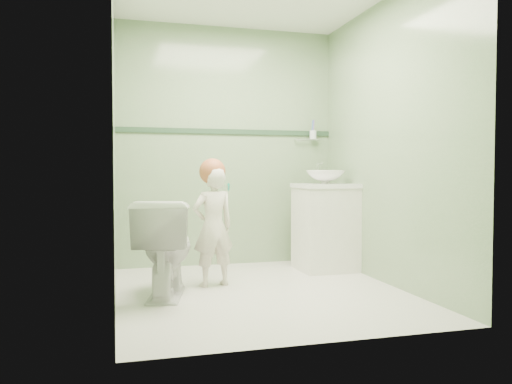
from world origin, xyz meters
name	(u,v)px	position (x,y,z in m)	size (l,w,h in m)	color
ground	(261,292)	(0.00, 0.00, 0.00)	(2.50, 2.50, 0.00)	silver
room_shell	(261,139)	(0.00, 0.00, 1.20)	(2.50, 2.54, 2.40)	gray
trim_stripe	(228,132)	(0.00, 1.24, 1.35)	(2.20, 0.02, 0.05)	#29452F
vanity	(325,228)	(0.84, 0.70, 0.40)	(0.52, 0.50, 0.80)	white
counter	(325,186)	(0.84, 0.70, 0.81)	(0.54, 0.52, 0.04)	white
basin	(326,177)	(0.84, 0.70, 0.89)	(0.37, 0.37, 0.13)	white
faucet	(318,169)	(0.84, 0.89, 0.97)	(0.03, 0.13, 0.18)	silver
cup_holder	(312,135)	(0.89, 1.18, 1.33)	(0.26, 0.07, 0.21)	silver
toilet	(165,248)	(-0.74, 0.06, 0.37)	(0.41, 0.72, 0.74)	white
toddler	(213,227)	(-0.33, 0.30, 0.49)	(0.36, 0.24, 0.98)	white
hair_cap	(212,172)	(-0.33, 0.33, 0.95)	(0.22, 0.22, 0.22)	#A35530
teal_toothbrush	(228,187)	(-0.23, 0.20, 0.82)	(0.11, 0.14, 0.08)	#02826A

